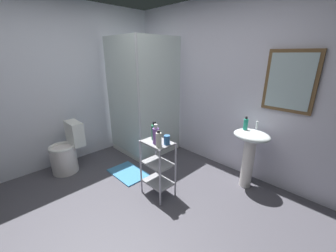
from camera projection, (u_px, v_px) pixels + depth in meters
The scene contains 14 objects.
ground_plane at pixel (127, 219), 2.31m from camera, with size 4.20×4.20×0.02m, color #4A4851.
wall_back at pixel (225, 87), 3.11m from camera, with size 4.20×0.14×2.50m.
wall_left at pixel (52, 87), 3.14m from camera, with size 0.10×4.20×2.50m, color silver.
shower_stall at pixel (144, 128), 3.75m from camera, with size 0.92×0.92×2.00m.
pedestal_sink at pixel (250, 147), 2.69m from camera, with size 0.46×0.37×0.81m.
sink_faucet at pixel (257, 125), 2.68m from camera, with size 0.03×0.03×0.10m, color silver.
toilet at pixel (67, 152), 3.16m from camera, with size 0.37×0.49×0.76m.
storage_cart at pixel (158, 164), 2.56m from camera, with size 0.38×0.28×0.74m.
hand_soap_bottle at pixel (246, 124), 2.64m from camera, with size 0.05×0.05×0.17m.
conditioner_bottle_purple at pixel (156, 135), 2.39m from camera, with size 0.07×0.07×0.24m.
body_wash_bottle_green at pixel (154, 132), 2.50m from camera, with size 0.08×0.08×0.23m.
lotion_bottle_white at pixel (159, 140), 2.30m from camera, with size 0.06×0.06×0.20m.
rinse_cup at pixel (167, 140), 2.38m from camera, with size 0.07×0.07×0.11m, color #3870B2.
bath_mat at pixel (128, 173), 3.16m from camera, with size 0.60×0.40×0.02m, color teal.
Camera 1 is at (1.63, -0.96, 1.74)m, focal length 22.09 mm.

